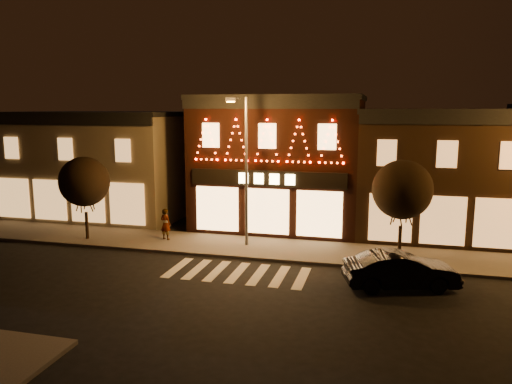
% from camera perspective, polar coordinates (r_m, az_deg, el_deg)
% --- Properties ---
extents(ground, '(120.00, 120.00, 0.00)m').
position_cam_1_polar(ground, '(19.58, -5.56, -12.97)').
color(ground, black).
rests_on(ground, ground).
extents(sidewalk_far, '(44.00, 4.00, 0.15)m').
position_cam_1_polar(sidewalk_far, '(26.40, 4.55, -6.76)').
color(sidewalk_far, '#47423D').
rests_on(sidewalk_far, ground).
extents(building_left, '(12.20, 8.28, 7.30)m').
position_cam_1_polar(building_left, '(36.67, -17.41, 3.17)').
color(building_left, '#776A54').
rests_on(building_left, ground).
extents(building_pulp, '(10.20, 8.34, 8.30)m').
position_cam_1_polar(building_pulp, '(31.75, 2.95, 3.57)').
color(building_pulp, black).
rests_on(building_pulp, ground).
extents(building_right_a, '(9.20, 8.28, 7.50)m').
position_cam_1_polar(building_right_a, '(31.35, 20.24, 2.17)').
color(building_right_a, '#332012').
rests_on(building_right_a, ground).
extents(streetlamp_mid, '(0.72, 1.82, 7.96)m').
position_cam_1_polar(streetlamp_mid, '(26.07, -1.38, 3.70)').
color(streetlamp_mid, '#59595E').
rests_on(streetlamp_mid, sidewalk_far).
extents(tree_left, '(2.82, 2.82, 4.71)m').
position_cam_1_polar(tree_left, '(29.37, -19.25, 1.13)').
color(tree_left, black).
rests_on(tree_left, sidewalk_far).
extents(tree_right, '(2.93, 2.93, 4.91)m').
position_cam_1_polar(tree_right, '(25.20, 16.58, 0.26)').
color(tree_right, black).
rests_on(tree_right, sidewalk_far).
extents(dark_sedan, '(4.97, 2.90, 1.55)m').
position_cam_1_polar(dark_sedan, '(21.88, 16.41, -8.71)').
color(dark_sedan, black).
rests_on(dark_sedan, ground).
extents(pedestrian, '(0.74, 0.59, 1.79)m').
position_cam_1_polar(pedestrian, '(28.45, -10.42, -3.67)').
color(pedestrian, gray).
rests_on(pedestrian, sidewalk_far).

